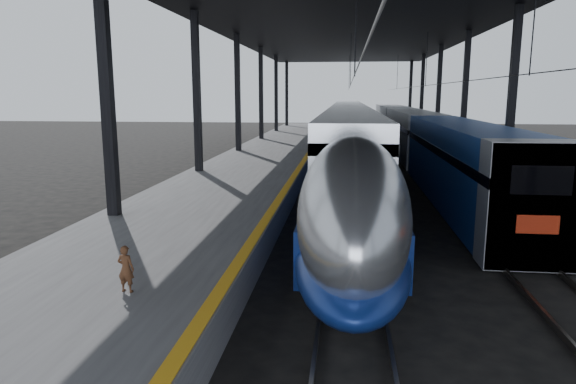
# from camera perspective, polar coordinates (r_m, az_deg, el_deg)

# --- Properties ---
(ground) EXTENTS (160.00, 160.00, 0.00)m
(ground) POSITION_cam_1_polar(r_m,az_deg,el_deg) (12.03, -2.71, -13.37)
(ground) COLOR black
(ground) RESTS_ON ground
(platform) EXTENTS (6.00, 80.00, 1.00)m
(platform) POSITION_cam_1_polar(r_m,az_deg,el_deg) (31.59, -3.26, 2.74)
(platform) COLOR #4C4C4F
(platform) RESTS_ON ground
(yellow_strip) EXTENTS (0.30, 80.00, 0.01)m
(yellow_strip) POSITION_cam_1_polar(r_m,az_deg,el_deg) (31.17, 1.82, 3.58)
(yellow_strip) COLOR orange
(yellow_strip) RESTS_ON platform
(rails) EXTENTS (6.52, 80.00, 0.16)m
(rails) POSITION_cam_1_polar(r_m,az_deg,el_deg) (31.33, 11.34, 1.70)
(rails) COLOR slate
(rails) RESTS_ON ground
(canopy) EXTENTS (18.00, 75.00, 9.47)m
(canopy) POSITION_cam_1_polar(r_m,az_deg,el_deg) (31.11, 6.96, 18.47)
(canopy) COLOR black
(canopy) RESTS_ON ground
(tgv_train) EXTENTS (2.83, 65.20, 4.06)m
(tgv_train) POSITION_cam_1_polar(r_m,az_deg,el_deg) (40.22, 6.77, 6.41)
(tgv_train) COLOR #B1B3B8
(tgv_train) RESTS_ON ground
(second_train) EXTENTS (2.67, 56.05, 3.67)m
(second_train) POSITION_cam_1_polar(r_m,az_deg,el_deg) (41.92, 13.65, 6.31)
(second_train) COLOR navy
(second_train) RESTS_ON ground
(child) EXTENTS (0.38, 0.27, 0.97)m
(child) POSITION_cam_1_polar(r_m,az_deg,el_deg) (10.88, -17.58, -8.13)
(child) COLOR #4A2B18
(child) RESTS_ON platform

